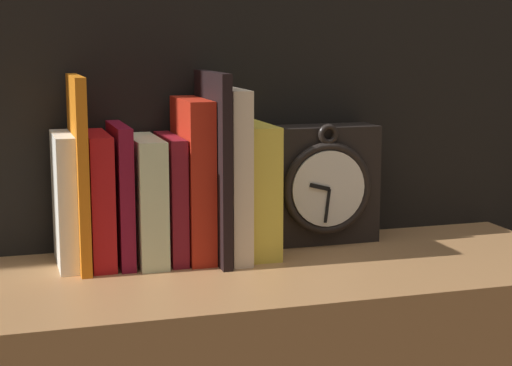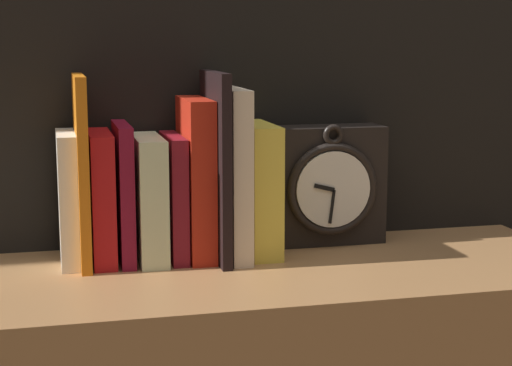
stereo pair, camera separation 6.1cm
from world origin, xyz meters
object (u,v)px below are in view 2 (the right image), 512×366
(book_slot9_yellow, at_px, (258,189))
(book_slot8_cream, at_px, (232,173))
(book_slot0_white, at_px, (68,198))
(book_slot3_maroon, at_px, (124,193))
(book_slot6_red, at_px, (196,178))
(book_slot2_red, at_px, (101,197))
(book_slot7_black, at_px, (216,166))
(clock, at_px, (325,185))
(book_slot5_maroon, at_px, (174,197))
(book_slot1_orange, at_px, (82,171))
(book_slot4_cream, at_px, (149,198))

(book_slot9_yellow, bearing_deg, book_slot8_cream, -168.97)
(book_slot9_yellow, bearing_deg, book_slot0_white, 178.39)
(book_slot3_maroon, distance_m, book_slot8_cream, 0.15)
(book_slot0_white, height_order, book_slot6_red, book_slot6_red)
(book_slot2_red, bearing_deg, book_slot6_red, -1.45)
(book_slot6_red, distance_m, book_slot7_black, 0.03)
(clock, bearing_deg, book_slot5_maroon, -173.18)
(clock, height_order, book_slot5_maroon, clock)
(clock, relative_size, book_slot8_cream, 0.77)
(book_slot3_maroon, height_order, book_slot8_cream, book_slot8_cream)
(clock, bearing_deg, book_slot3_maroon, -174.77)
(book_slot3_maroon, relative_size, book_slot8_cream, 0.80)
(book_slot1_orange, relative_size, book_slot7_black, 0.99)
(book_slot1_orange, xyz_separation_m, book_slot9_yellow, (0.24, 0.00, -0.04))
(book_slot2_red, bearing_deg, book_slot9_yellow, -0.99)
(book_slot1_orange, relative_size, book_slot4_cream, 1.49)
(book_slot0_white, bearing_deg, book_slot5_maroon, -1.84)
(book_slot0_white, distance_m, book_slot4_cream, 0.11)
(book_slot7_black, height_order, book_slot9_yellow, book_slot7_black)
(book_slot3_maroon, bearing_deg, clock, 5.23)
(book_slot1_orange, height_order, book_slot4_cream, book_slot1_orange)
(book_slot0_white, relative_size, book_slot1_orange, 0.70)
(book_slot5_maroon, distance_m, book_slot8_cream, 0.09)
(book_slot6_red, bearing_deg, book_slot5_maroon, 175.81)
(book_slot3_maroon, relative_size, book_slot4_cream, 1.11)
(book_slot0_white, distance_m, book_slot9_yellow, 0.26)
(book_slot8_cream, bearing_deg, clock, 14.16)
(book_slot7_black, bearing_deg, book_slot1_orange, 176.63)
(book_slot8_cream, bearing_deg, book_slot4_cream, 176.48)
(book_slot4_cream, bearing_deg, book_slot6_red, 0.84)
(book_slot3_maroon, relative_size, book_slot6_red, 0.85)
(book_slot1_orange, distance_m, book_slot4_cream, 0.10)
(book_slot6_red, relative_size, book_slot7_black, 0.86)
(book_slot2_red, height_order, book_slot4_cream, book_slot2_red)
(book_slot7_black, bearing_deg, book_slot6_red, 153.57)
(book_slot4_cream, bearing_deg, book_slot7_black, -7.26)
(clock, height_order, book_slot3_maroon, book_slot3_maroon)
(clock, bearing_deg, book_slot0_white, -176.50)
(clock, height_order, book_slot0_white, clock)
(book_slot5_maroon, bearing_deg, book_slot9_yellow, -1.32)
(book_slot1_orange, height_order, book_slot7_black, book_slot7_black)
(book_slot1_orange, bearing_deg, book_slot4_cream, 0.62)
(book_slot5_maroon, bearing_deg, book_slot3_maroon, 179.93)
(book_slot7_black, relative_size, book_slot9_yellow, 1.40)
(book_slot6_red, bearing_deg, book_slot0_white, 177.74)
(book_slot0_white, height_order, book_slot8_cream, book_slot8_cream)
(book_slot1_orange, bearing_deg, book_slot5_maroon, 1.93)
(book_slot2_red, relative_size, book_slot4_cream, 1.04)
(book_slot0_white, relative_size, book_slot5_maroon, 1.04)
(book_slot3_maroon, xyz_separation_m, book_slot9_yellow, (0.19, -0.00, -0.00))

